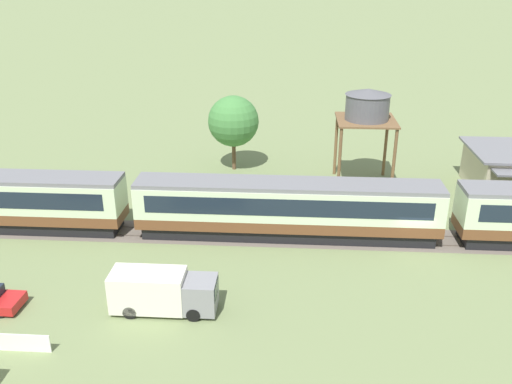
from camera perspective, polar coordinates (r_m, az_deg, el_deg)
The scene contains 6 objects.
ground_plane at distance 40.29m, azimuth 16.01°, elevation -5.51°, with size 600.00×600.00×0.00m, color #707F51.
passenger_train at distance 39.15m, azimuth 3.70°, elevation -1.58°, with size 68.37×3.01×4.29m.
railway_track at distance 40.19m, azimuth 4.59°, elevation -4.68°, with size 110.31×3.60×0.04m.
water_tower at distance 48.41m, azimuth 11.63°, elevation 8.71°, with size 5.11×5.11×8.73m.
delivery_truck_grey at distance 31.93m, azimuth -9.86°, elevation -10.26°, with size 6.06×2.04×2.47m.
yard_tree_0 at distance 51.71m, azimuth -2.40°, elevation 7.45°, with size 4.83×4.83×7.24m.
Camera 1 is at (-8.76, -34.68, 18.54)m, focal length 38.00 mm.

